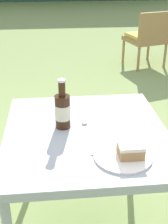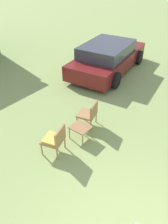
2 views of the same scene
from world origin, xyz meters
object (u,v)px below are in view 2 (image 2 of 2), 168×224
at_px(wicker_chair_plain, 89,113).
at_px(garden_side_table, 80,128).
at_px(wicker_chair_cushioned, 55,139).
at_px(parked_car, 108,57).

xyz_separation_m(wicker_chair_plain, garden_side_table, (-0.59, -0.15, -0.10)).
distance_m(wicker_chair_cushioned, wicker_chair_plain, 1.38).
xyz_separation_m(parked_car, wicker_chair_plain, (-3.58, -1.69, -0.17)).
bearing_deg(garden_side_table, parked_car, 23.82).
bearing_deg(wicker_chair_cushioned, garden_side_table, 151.45).
relative_size(parked_car, wicker_chair_plain, 5.84).
relative_size(parked_car, wicker_chair_cushioned, 5.84).
bearing_deg(wicker_chair_plain, wicker_chair_cushioned, -15.66).
bearing_deg(garden_side_table, wicker_chair_plain, 14.10).
bearing_deg(wicker_chair_cushioned, parked_car, -177.88).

